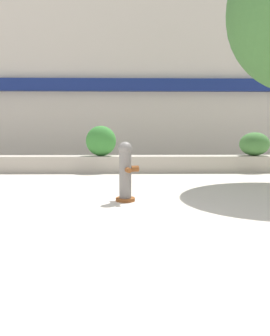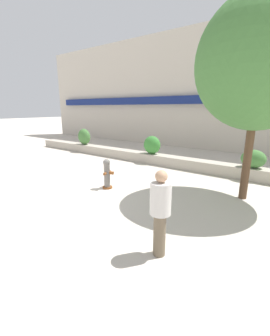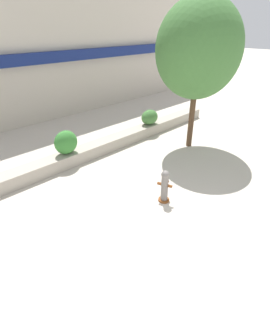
# 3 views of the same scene
# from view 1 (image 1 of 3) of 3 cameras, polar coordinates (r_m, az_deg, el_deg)

# --- Properties ---
(ground_plane) EXTENTS (120.00, 120.00, 0.00)m
(ground_plane) POSITION_cam_1_polar(r_m,az_deg,el_deg) (4.41, -15.42, -10.60)
(ground_plane) COLOR beige
(building_facade) EXTENTS (30.00, 1.36, 8.00)m
(building_facade) POSITION_cam_1_polar(r_m,az_deg,el_deg) (16.32, -5.07, 16.09)
(building_facade) COLOR beige
(building_facade) RESTS_ON ground
(planter_wall_low) EXTENTS (18.00, 0.70, 0.50)m
(planter_wall_low) POSITION_cam_1_polar(r_m,az_deg,el_deg) (10.19, -7.16, 0.71)
(planter_wall_low) COLOR #ADA393
(planter_wall_low) RESTS_ON ground
(hedge_bush_1) EXTENTS (0.92, 0.67, 0.92)m
(hedge_bush_1) POSITION_cam_1_polar(r_m,az_deg,el_deg) (10.12, -5.95, 4.72)
(hedge_bush_1) COLOR #387F33
(hedge_bush_1) RESTS_ON planter_wall_low
(hedge_bush_2) EXTENTS (0.93, 0.70, 0.72)m
(hedge_bush_2) POSITION_cam_1_polar(r_m,az_deg,el_deg) (10.81, 20.09, 3.95)
(hedge_bush_2) COLOR #427538
(hedge_bush_2) RESTS_ON planter_wall_low
(fire_hydrant) EXTENTS (0.48, 0.48, 1.08)m
(fire_hydrant) POSITION_cam_1_polar(r_m,az_deg,el_deg) (5.92, -1.67, -0.52)
(fire_hydrant) COLOR brown
(fire_hydrant) RESTS_ON ground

